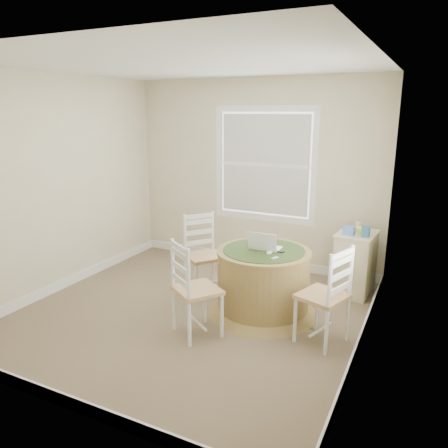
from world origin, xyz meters
The scene contains 14 objects.
room centered at (0.17, 0.16, 1.30)m, with size 3.64×3.64×2.64m.
round_table centered at (0.70, 0.36, 0.39)m, with size 1.19×1.19×0.73m.
chair_left centered at (-0.12, 0.55, 0.47)m, with size 0.42×0.40×0.95m, color white, non-canonical shape.
chair_near centered at (0.30, -0.37, 0.47)m, with size 0.42×0.40×0.95m, color white, non-canonical shape.
chair_right centered at (1.43, 0.02, 0.47)m, with size 0.42×0.40×0.95m, color white, non-canonical shape.
laptop centered at (0.70, 0.40, 0.75)m, with size 0.32×0.28×0.22m.
mouse centered at (0.79, 0.29, 0.73)m, with size 0.06×0.09×0.03m, color white.
phone centered at (0.90, 0.16, 0.72)m, with size 0.04×0.09×0.02m, color #B7BABF.
keys centered at (0.89, 0.36, 0.73)m, with size 0.06×0.05×0.03m, color black.
corner_chest centered at (1.50, 1.35, 0.38)m, with size 0.47×0.61×0.77m.
tissue_box centered at (1.43, 1.22, 0.82)m, with size 0.12×0.12×0.10m, color #5A79CE.
box_yellow centered at (1.55, 1.37, 0.80)m, with size 0.15×0.10×0.06m, color #E0EF54.
box_blue centered at (1.62, 1.21, 0.83)m, with size 0.08×0.08×0.12m, color #316394.
cup_cream centered at (1.49, 1.50, 0.81)m, with size 0.07×0.07×0.09m, color beige.
Camera 1 is at (2.28, -3.80, 2.17)m, focal length 35.00 mm.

